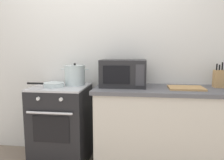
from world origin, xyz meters
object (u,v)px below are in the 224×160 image
cutting_board (186,88)px  microwave (123,73)px  stove (62,125)px  frying_pan (53,85)px  knife_block (220,78)px  stock_pot (75,75)px

cutting_board → microwave: bearing=173.3°
stove → cutting_board: bearing=0.0°
stove → microwave: microwave is taller
frying_pan → knife_block: bearing=6.5°
knife_block → frying_pan: bearing=-173.5°
stove → knife_block: (1.76, 0.14, 0.56)m
frying_pan → cutting_board: frying_pan is taller
stove → knife_block: size_ratio=3.33×
stock_pot → cutting_board: bearing=-3.8°
stove → frying_pan: bearing=-132.2°
stove → frying_pan: 0.49m
knife_block → stock_pot: bearing=-177.9°
cutting_board → knife_block: bearing=20.1°
stock_pot → cutting_board: 1.24m
stock_pot → knife_block: (1.62, 0.06, -0.02)m
frying_pan → microwave: 0.79m
frying_pan → stove: bearing=47.8°
stove → frying_pan: (-0.06, -0.07, 0.48)m
stock_pot → frying_pan: bearing=-144.4°
microwave → knife_block: bearing=3.4°
frying_pan → knife_block: size_ratio=1.53×
stock_pot → knife_block: size_ratio=1.17×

